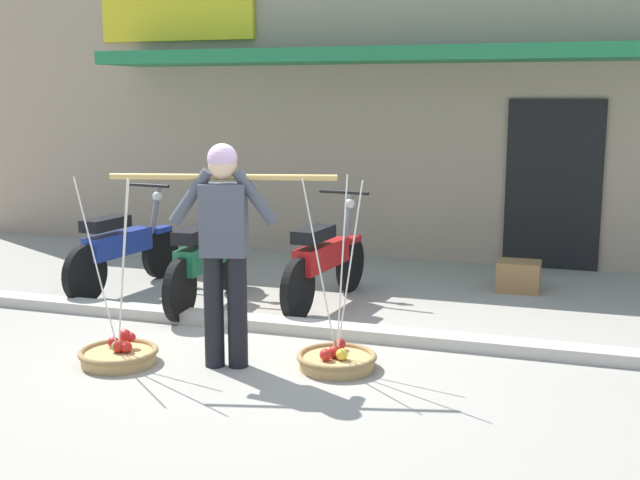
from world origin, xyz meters
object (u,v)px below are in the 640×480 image
at_px(fruit_vendor, 224,240).
at_px(fruit_basket_left_side, 337,359).
at_px(motorcycle_nearest_shop, 122,248).
at_px(fruit_basket_right_side, 119,354).
at_px(wooden_crate, 519,276).
at_px(motorcycle_third_in_row, 324,260).
at_px(motorcycle_second_in_row, 205,260).

height_order(fruit_vendor, fruit_basket_left_side, fruit_vendor).
bearing_deg(motorcycle_nearest_shop, fruit_vendor, -42.34).
xyz_separation_m(fruit_vendor, motorcycle_nearest_shop, (-2.07, 1.88, -0.52)).
height_order(fruit_basket_right_side, motorcycle_nearest_shop, fruit_basket_right_side).
bearing_deg(fruit_basket_right_side, wooden_crate, 50.73).
xyz_separation_m(fruit_vendor, fruit_basket_right_side, (-0.82, -0.20, -0.90)).
bearing_deg(motorcycle_nearest_shop, fruit_basket_right_side, -59.07).
height_order(fruit_vendor, motorcycle_third_in_row, fruit_vendor).
height_order(motorcycle_nearest_shop, wooden_crate, motorcycle_nearest_shop).
distance_m(motorcycle_third_in_row, wooden_crate, 2.16).
relative_size(fruit_basket_right_side, wooden_crate, 3.30).
height_order(fruit_basket_right_side, wooden_crate, fruit_basket_right_side).
bearing_deg(motorcycle_third_in_row, motorcycle_nearest_shop, -178.32).
bearing_deg(fruit_vendor, wooden_crate, 58.54).
relative_size(fruit_basket_left_side, wooden_crate, 3.30).
xyz_separation_m(fruit_vendor, motorcycle_second_in_row, (-0.95, 1.58, -0.52)).
distance_m(fruit_vendor, fruit_basket_right_side, 1.23).
bearing_deg(fruit_basket_right_side, motorcycle_nearest_shop, 120.93).
relative_size(fruit_basket_left_side, motorcycle_nearest_shop, 0.80).
distance_m(fruit_vendor, fruit_basket_left_side, 1.23).
bearing_deg(fruit_vendor, motorcycle_nearest_shop, 137.66).
height_order(fruit_basket_right_side, motorcycle_third_in_row, fruit_basket_right_side).
relative_size(fruit_basket_left_side, motorcycle_third_in_row, 0.80).
bearing_deg(motorcycle_nearest_shop, fruit_basket_left_side, -30.15).
bearing_deg(fruit_basket_left_side, motorcycle_nearest_shop, 149.85).
bearing_deg(fruit_basket_right_side, fruit_vendor, 14.10).
bearing_deg(fruit_vendor, fruit_basket_right_side, -165.90).
relative_size(fruit_vendor, wooden_crate, 3.85).
xyz_separation_m(fruit_basket_left_side, motorcycle_second_in_row, (-1.76, 1.37, 0.38)).
distance_m(fruit_vendor, motorcycle_nearest_shop, 2.84).
xyz_separation_m(fruit_basket_left_side, wooden_crate, (1.11, 2.94, 0.08)).
bearing_deg(motorcycle_third_in_row, fruit_basket_right_side, -114.27).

